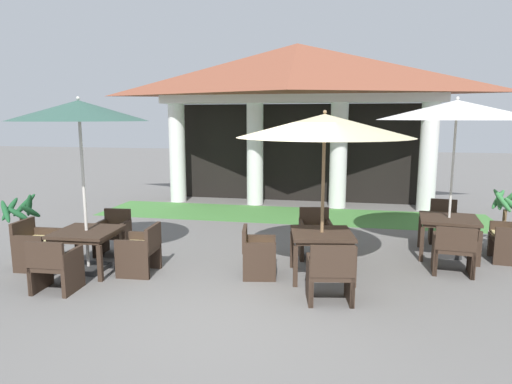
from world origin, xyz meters
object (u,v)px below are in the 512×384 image
patio_chair_mid_right_east (141,250)px  patio_chair_mid_right_west (36,245)px  patio_chair_mid_right_north (113,234)px  patio_chair_mid_right_south (55,266)px  patio_chair_near_foreground_east (509,239)px  patio_chair_mid_left_west (258,253)px  patio_chair_mid_left_north (315,235)px  patio_table_mid_right (87,236)px  patio_chair_mid_left_south (330,274)px  patio_umbrella_mid_right (79,113)px  patio_table_mid_left (322,238)px  patio_chair_near_foreground_south (454,250)px  patio_table_near_foreground (449,222)px  potted_palm_right_edge (503,233)px  patio_umbrella_mid_left (325,127)px  patio_chair_near_foreground_north (443,224)px  potted_palm_left_edge (22,234)px  patio_umbrella_near_foreground (457,111)px

patio_chair_mid_right_east → patio_chair_mid_right_west: patio_chair_mid_right_west is taller
patio_chair_mid_right_east → patio_chair_mid_right_north: bearing=45.0°
patio_chair_mid_right_south → patio_chair_mid_right_north: (-0.09, 1.89, -0.01)m
patio_chair_near_foreground_east → patio_chair_mid_right_south: (-7.11, -2.87, -0.03)m
patio_chair_mid_left_west → patio_chair_mid_right_east: size_ratio=0.99×
patio_chair_near_foreground_east → patio_chair_mid_left_north: (-3.44, -0.43, 0.00)m
patio_table_mid_right → patio_chair_mid_left_south: bearing=-7.8°
patio_umbrella_mid_right → patio_chair_mid_left_north: bearing=21.9°
patio_table_mid_left → patio_chair_near_foreground_south: bearing=14.8°
patio_table_near_foreground → patio_chair_near_foreground_south: 1.04m
patio_umbrella_mid_right → potted_palm_right_edge: bearing=19.6°
patio_umbrella_mid_right → patio_chair_mid_right_east: (0.94, 0.05, -2.24)m
patio_table_near_foreground → patio_chair_mid_right_west: 7.40m
patio_chair_near_foreground_east → patio_chair_mid_left_north: patio_chair_mid_left_north is taller
patio_table_mid_left → patio_chair_mid_right_north: 3.98m
patio_umbrella_mid_left → patio_chair_mid_left_west: 2.28m
patio_chair_mid_right_west → patio_chair_mid_left_west: bearing=92.3°
patio_chair_near_foreground_north → patio_umbrella_mid_right: patio_umbrella_mid_right is taller
patio_chair_near_foreground_north → patio_umbrella_mid_right: size_ratio=0.30×
patio_chair_mid_right_north → patio_chair_mid_left_north: bearing=-174.5°
patio_chair_mid_left_south → patio_chair_near_foreground_south: bearing=29.3°
patio_chair_mid_left_south → patio_chair_mid_right_south: size_ratio=1.08×
patio_table_near_foreground → patio_chair_near_foreground_east: bearing=-6.7°
patio_table_mid_left → patio_umbrella_mid_right: bearing=-173.1°
patio_chair_mid_right_west → potted_palm_left_edge: size_ratio=0.68×
patio_chair_mid_left_south → potted_palm_left_edge: potted_palm_left_edge is taller
patio_chair_mid_left_north → patio_chair_mid_right_north: (-3.77, -0.55, -0.04)m
patio_chair_mid_right_east → potted_palm_right_edge: bearing=-71.0°
patio_chair_near_foreground_north → patio_table_mid_left: 3.51m
patio_chair_mid_left_north → patio_chair_near_foreground_east: bearing=177.3°
patio_chair_near_foreground_south → patio_chair_mid_left_north: bearing=175.5°
patio_table_mid_left → patio_chair_mid_right_west: 4.87m
patio_table_near_foreground → patio_chair_mid_right_south: bearing=-153.9°
patio_umbrella_near_foreground → patio_umbrella_mid_left: 2.76m
patio_table_mid_left → patio_umbrella_mid_right: size_ratio=0.38×
patio_table_mid_left → patio_umbrella_mid_right: patio_umbrella_mid_right is taller
patio_umbrella_mid_left → potted_palm_left_edge: 5.74m
patio_chair_near_foreground_north → patio_table_mid_left: bearing=54.1°
patio_chair_mid_right_north → patio_umbrella_near_foreground: bearing=-172.8°
patio_chair_near_foreground_south → patio_table_mid_left: bearing=-158.5°
patio_chair_mid_right_east → potted_palm_right_edge: size_ratio=0.65×
patio_chair_near_foreground_south → patio_umbrella_near_foreground: bearing=90.0°
patio_chair_mid_left_north → patio_chair_near_foreground_south: bearing=159.0°
patio_chair_mid_right_north → patio_chair_mid_right_south: bearing=90.0°
patio_chair_near_foreground_east → patio_umbrella_mid_left: bearing=120.7°
patio_chair_near_foreground_north → patio_table_mid_left: patio_chair_near_foreground_north is taller
patio_umbrella_mid_left → patio_chair_mid_left_west: size_ratio=3.36×
patio_umbrella_near_foreground → patio_chair_mid_left_south: patio_umbrella_near_foreground is taller
patio_umbrella_near_foreground → patio_chair_mid_left_north: (-2.43, -0.54, -2.26)m
patio_chair_mid_left_north → patio_umbrella_mid_right: size_ratio=0.31×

